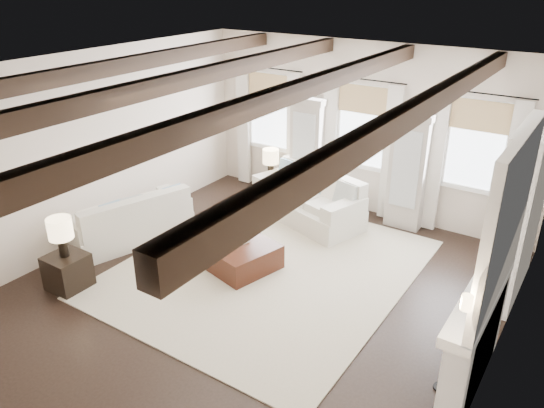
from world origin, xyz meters
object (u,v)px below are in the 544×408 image
Objects in this scene: ottoman at (229,249)px; side_table_back at (271,188)px; sofa_back at (310,200)px; sofa_left at (131,222)px; side_table_front at (68,272)px.

side_table_back reaches higher than ottoman.
sofa_back reaches higher than ottoman.
ottoman is at bearing 11.89° from sofa_left.
ottoman is at bearing -71.86° from side_table_back.
sofa_back is 3.26m from sofa_left.
ottoman is at bearing 52.13° from side_table_front.
sofa_back is 1.06× the size of sofa_left.
ottoman is 2.45m from side_table_front.
ottoman is (-0.30, -2.08, -0.17)m from sofa_back.
side_table_front and side_table_back have the same top height.
side_table_back is (-0.78, 2.38, 0.06)m from ottoman.
side_table_back is (0.72, 4.32, 0.00)m from side_table_front.
sofa_back reaches higher than sofa_left.
side_table_back is at bearing 164.31° from sofa_back.
sofa_left is at bearing 101.91° from side_table_front.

